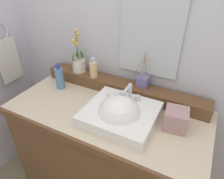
% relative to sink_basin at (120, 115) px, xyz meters
% --- Properties ---
extents(wall_back, '(2.86, 0.20, 2.53)m').
position_rel_sink_basin_xyz_m(wall_back, '(-0.12, 0.47, 0.36)').
color(wall_back, silver).
rests_on(wall_back, ground).
extents(vanity_cabinet, '(1.32, 0.64, 0.88)m').
position_rel_sink_basin_xyz_m(vanity_cabinet, '(-0.12, 0.05, -0.47)').
color(vanity_cabinet, brown).
rests_on(vanity_cabinet, ground).
extents(back_ledge, '(1.24, 0.13, 0.09)m').
position_rel_sink_basin_xyz_m(back_ledge, '(-0.12, 0.28, 0.01)').
color(back_ledge, brown).
rests_on(back_ledge, vanity_cabinet).
extents(sink_basin, '(0.43, 0.39, 0.29)m').
position_rel_sink_basin_xyz_m(sink_basin, '(0.00, 0.00, 0.00)').
color(sink_basin, white).
rests_on(sink_basin, vanity_cabinet).
extents(soap_bar, '(0.07, 0.04, 0.02)m').
position_rel_sink_basin_xyz_m(soap_bar, '(-0.12, 0.12, 0.05)').
color(soap_bar, silver).
rests_on(soap_bar, sink_basin).
extents(potted_plant, '(0.11, 0.12, 0.34)m').
position_rel_sink_basin_xyz_m(potted_plant, '(-0.50, 0.29, 0.13)').
color(potted_plant, silver).
rests_on(potted_plant, back_ledge).
extents(soap_dispenser, '(0.06, 0.06, 0.16)m').
position_rel_sink_basin_xyz_m(soap_dispenser, '(-0.34, 0.26, 0.12)').
color(soap_dispenser, '#DDB684').
rests_on(soap_dispenser, back_ledge).
extents(reed_diffuser, '(0.11, 0.09, 0.26)m').
position_rel_sink_basin_xyz_m(reed_diffuser, '(0.03, 0.31, 0.10)').
color(reed_diffuser, slate).
rests_on(reed_diffuser, back_ledge).
extents(lotion_bottle, '(0.06, 0.07, 0.20)m').
position_rel_sink_basin_xyz_m(lotion_bottle, '(-0.57, 0.13, 0.06)').
color(lotion_bottle, '#537DA8').
rests_on(lotion_bottle, vanity_cabinet).
extents(tissue_box, '(0.15, 0.15, 0.12)m').
position_rel_sink_basin_xyz_m(tissue_box, '(0.32, 0.09, 0.03)').
color(tissue_box, '#A87F80').
rests_on(tissue_box, vanity_cabinet).
extents(mirror, '(0.41, 0.02, 0.52)m').
position_rel_sink_basin_xyz_m(mirror, '(0.03, 0.36, 0.40)').
color(mirror, silver).
extents(hand_towel, '(0.02, 0.20, 0.37)m').
position_rel_sink_basin_xyz_m(hand_towel, '(-1.10, 0.12, 0.09)').
color(hand_towel, silver).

